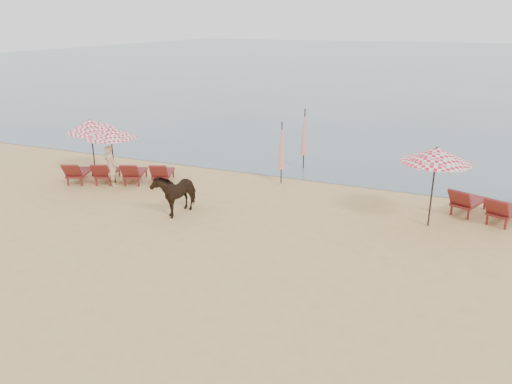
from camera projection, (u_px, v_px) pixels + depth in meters
The scene contains 11 objects.
ground at pixel (170, 304), 11.33m from camera, with size 120.00×120.00×0.00m, color tan.
sea at pixel (435, 60), 80.97m from camera, with size 160.00×140.00×0.06m, color #51606B.
lounger_cluster_left at pixel (120, 172), 19.56m from camera, with size 4.34×3.03×0.63m.
lounger_cluster_right at pixel (484, 205), 16.04m from camera, with size 2.39×2.35×0.66m.
umbrella_open_left_a at pixel (111, 133), 19.13m from camera, with size 1.97×1.97×2.24m.
umbrella_open_left_b at pixel (90, 125), 20.02m from camera, with size 1.90×1.94×2.43m.
umbrella_open_right at pixel (436, 155), 14.89m from camera, with size 2.08×2.08×2.54m.
umbrella_closed_left at pixel (282, 146), 19.22m from camera, with size 0.30×0.30×2.44m.
umbrella_closed_right at pixel (304, 132), 21.10m from camera, with size 0.32×0.32×2.61m.
cow at pixel (175, 192), 16.51m from camera, with size 0.77×1.69×1.43m, color black.
beachgoer_left at pixel (110, 166), 19.13m from camera, with size 0.58×0.38×1.60m, color #E0B18C.
Camera 1 is at (5.64, -8.34, 6.11)m, focal length 35.00 mm.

